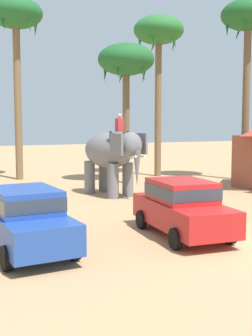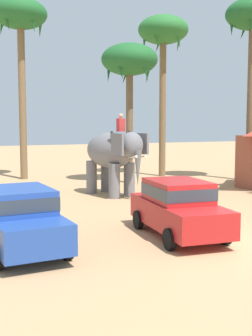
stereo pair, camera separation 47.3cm
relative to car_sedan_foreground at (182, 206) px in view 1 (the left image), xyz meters
name	(u,v)px [view 1 (the left image)]	position (x,y,z in m)	size (l,w,h in m)	color
car_sedan_foreground	(182,206)	(0.00, 0.00, 0.00)	(2.23, 4.27, 1.70)	red
car_parked_far_side	(26,217)	(-4.66, 0.40, 0.00)	(1.99, 4.16, 1.70)	#23479E
elephant_with_mahout	(111,154)	(1.13, 7.79, 1.06)	(2.37, 4.01, 3.88)	slate
palm_tree_behind_elephant	(248,23)	(10.70, 9.49, 8.39)	(3.20, 3.20, 10.67)	brown
palm_tree_near_hut	(126,63)	(3.74, 11.57, 5.88)	(3.20, 3.20, 7.93)	brown
palm_tree_left_of_road	(16,21)	(-1.47, 15.85, 8.56)	(3.20, 3.20, 10.86)	brown
palm_tree_far_back	(159,36)	(7.08, 13.69, 8.02)	(3.20, 3.20, 10.25)	brown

